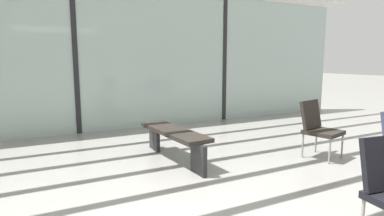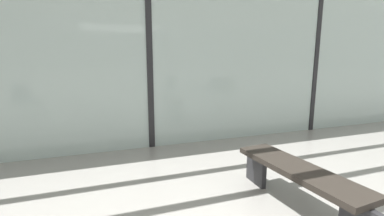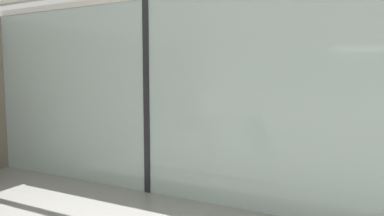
% 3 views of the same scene
% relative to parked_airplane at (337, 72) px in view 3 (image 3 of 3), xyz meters
% --- Properties ---
extents(window_mullion_0, '(0.10, 0.12, 3.01)m').
position_rel_parked_airplane_xyz_m(window_mullion_0, '(-2.36, -5.55, -0.44)').
color(window_mullion_0, black).
rests_on(window_mullion_0, ground).
extents(parked_airplane, '(12.82, 3.88, 3.88)m').
position_rel_parked_airplane_xyz_m(parked_airplane, '(0.00, 0.00, 0.00)').
color(parked_airplane, silver).
rests_on(parked_airplane, ground).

